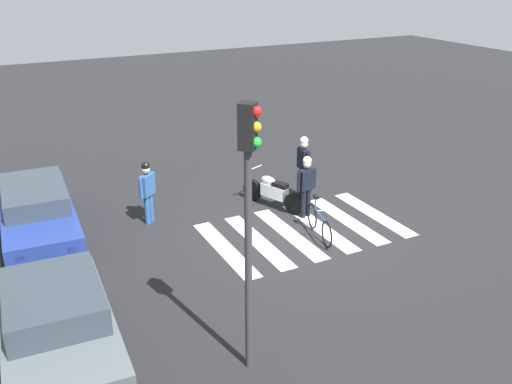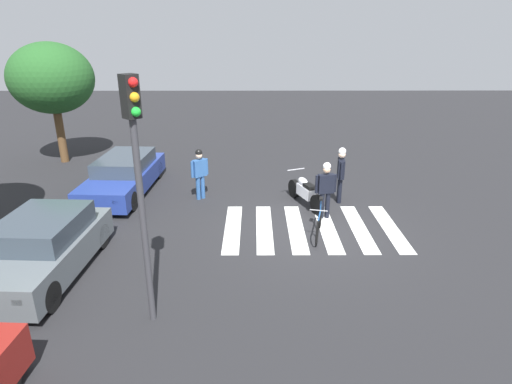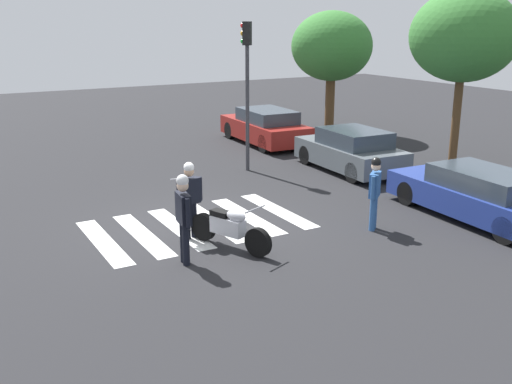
# 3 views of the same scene
# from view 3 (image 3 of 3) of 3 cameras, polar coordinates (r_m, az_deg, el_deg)

# --- Properties ---
(ground_plane) EXTENTS (60.00, 60.00, 0.00)m
(ground_plane) POSITION_cam_3_polar(r_m,az_deg,el_deg) (14.13, -5.70, -3.18)
(ground_plane) COLOR #232326
(police_motorcycle) EXTENTS (2.04, 1.02, 1.03)m
(police_motorcycle) POSITION_cam_3_polar(r_m,az_deg,el_deg) (12.54, -2.58, -3.48)
(police_motorcycle) COLOR black
(police_motorcycle) RESTS_ON ground_plane
(leaning_bicycle) EXTENTS (1.71, 0.54, 0.99)m
(leaning_bicycle) POSITION_cam_3_polar(r_m,az_deg,el_deg) (14.38, -6.99, -1.31)
(leaning_bicycle) COLOR black
(leaning_bicycle) RESTS_ON ground_plane
(officer_on_foot) EXTENTS (0.28, 0.65, 1.74)m
(officer_on_foot) POSITION_cam_3_polar(r_m,az_deg,el_deg) (13.03, -6.41, -0.29)
(officer_on_foot) COLOR black
(officer_on_foot) RESTS_ON ground_plane
(officer_by_motorcycle) EXTENTS (0.68, 0.26, 1.84)m
(officer_by_motorcycle) POSITION_cam_3_polar(r_m,az_deg,el_deg) (11.63, -6.99, -1.97)
(officer_by_motorcycle) COLOR black
(officer_by_motorcycle) RESTS_ON ground_plane
(pedestrian_bystander) EXTENTS (0.45, 0.52, 1.71)m
(pedestrian_bystander) POSITION_cam_3_polar(r_m,az_deg,el_deg) (13.75, 11.37, 0.31)
(pedestrian_bystander) COLOR #2D5999
(pedestrian_bystander) RESTS_ON ground_plane
(crosswalk_stripes) EXTENTS (3.14, 4.95, 0.01)m
(crosswalk_stripes) POSITION_cam_3_polar(r_m,az_deg,el_deg) (14.13, -5.70, -3.17)
(crosswalk_stripes) COLOR silver
(crosswalk_stripes) RESTS_ON ground_plane
(car_maroon_wagon) EXTENTS (4.55, 2.02, 1.37)m
(car_maroon_wagon) POSITION_cam_3_polar(r_m,az_deg,el_deg) (23.20, 0.88, 6.29)
(car_maroon_wagon) COLOR black
(car_maroon_wagon) RESTS_ON ground_plane
(car_grey_coupe) EXTENTS (4.01, 2.01, 1.36)m
(car_grey_coupe) POSITION_cam_3_polar(r_m,az_deg,el_deg) (19.19, 9.13, 3.93)
(car_grey_coupe) COLOR black
(car_grey_coupe) RESTS_ON ground_plane
(car_blue_hatchback) EXTENTS (4.74, 1.93, 1.26)m
(car_blue_hatchback) POSITION_cam_3_polar(r_m,az_deg,el_deg) (15.30, 20.62, -0.25)
(car_blue_hatchback) COLOR black
(car_blue_hatchback) RESTS_ON ground_plane
(traffic_light_pole) EXTENTS (0.34, 0.34, 4.64)m
(traffic_light_pole) POSITION_cam_3_polar(r_m,az_deg,el_deg) (18.65, -0.89, 11.34)
(traffic_light_pole) COLOR #38383D
(traffic_light_pole) RESTS_ON ground_plane
(street_tree_near) EXTENTS (3.34, 3.34, 5.06)m
(street_tree_near) POSITION_cam_3_polar(r_m,az_deg,el_deg) (25.30, 7.31, 13.72)
(street_tree_near) COLOR brown
(street_tree_near) RESTS_ON ground_plane
(street_tree_mid) EXTENTS (3.38, 3.38, 5.64)m
(street_tree_mid) POSITION_cam_3_polar(r_m,az_deg,el_deg) (20.23, 19.41, 13.96)
(street_tree_mid) COLOR brown
(street_tree_mid) RESTS_ON ground_plane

